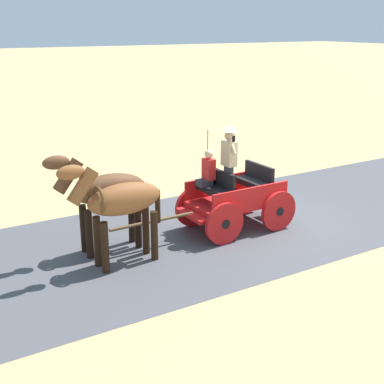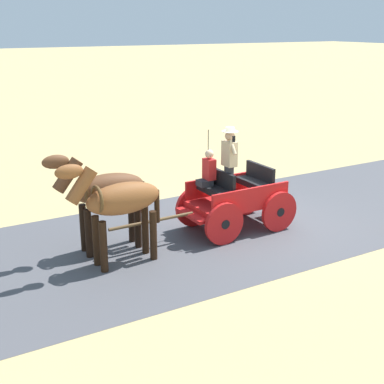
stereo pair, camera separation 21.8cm
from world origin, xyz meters
name	(u,v)px [view 2 (the right image)]	position (x,y,z in m)	size (l,w,h in m)	color
ground_plane	(257,221)	(0.00, 0.00, 0.00)	(200.00, 200.00, 0.00)	tan
road_surface	(257,221)	(0.00, 0.00, 0.00)	(5.39, 160.00, 0.01)	#4C4C51
horse_drawn_carriage	(234,196)	(-0.12, 0.79, 0.82)	(1.44, 4.50, 2.50)	red
horse_near_side	(118,202)	(-0.53, 3.82, 1.32)	(0.62, 2.13, 2.21)	brown
horse_off_side	(104,191)	(0.24, 3.82, 1.32)	(0.62, 2.13, 2.21)	brown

